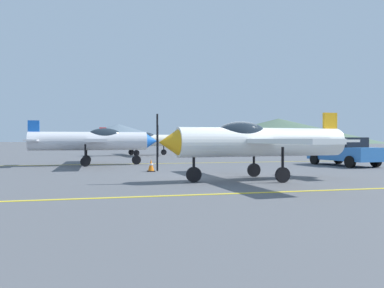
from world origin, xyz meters
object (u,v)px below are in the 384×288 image
(airplane_near, at_px, (256,141))
(traffic_cone_side, at_px, (151,165))
(airplane_mid, at_px, (94,140))
(car_sedan, at_px, (343,151))
(airplane_far, at_px, (139,140))

(airplane_near, relative_size, traffic_cone_side, 14.62)
(airplane_mid, xyz_separation_m, car_sedan, (13.98, -3.55, -0.61))
(airplane_near, bearing_deg, car_sedan, 36.97)
(airplane_far, height_order, traffic_cone_side, airplane_far)
(airplane_near, relative_size, car_sedan, 1.92)
(airplane_mid, xyz_separation_m, airplane_far, (3.62, 12.53, 0.00))
(airplane_mid, relative_size, car_sedan, 1.91)
(airplane_far, relative_size, traffic_cone_side, 14.62)
(airplane_mid, height_order, traffic_cone_side, airplane_mid)
(airplane_near, xyz_separation_m, airplane_far, (-2.50, 22.00, 0.00))
(airplane_mid, bearing_deg, airplane_near, -57.12)
(car_sedan, xyz_separation_m, traffic_cone_side, (-11.25, -1.47, -0.56))
(airplane_mid, xyz_separation_m, traffic_cone_side, (2.73, -5.02, -1.16))
(car_sedan, bearing_deg, airplane_mid, 165.74)
(airplane_far, distance_m, traffic_cone_side, 17.62)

